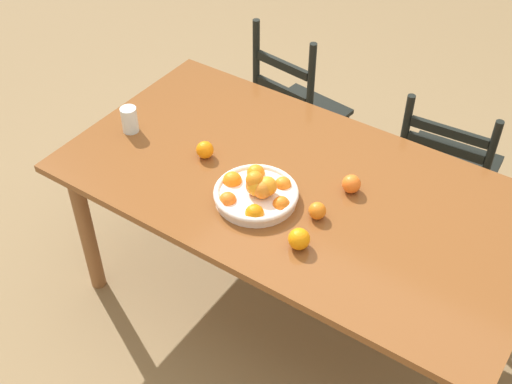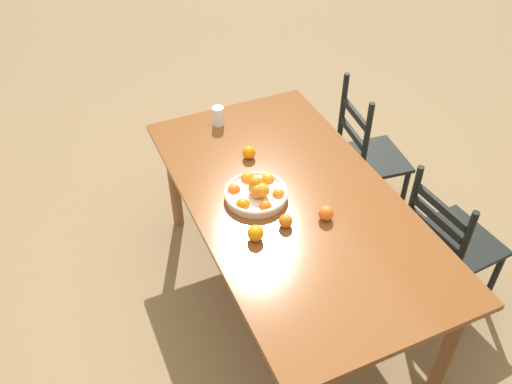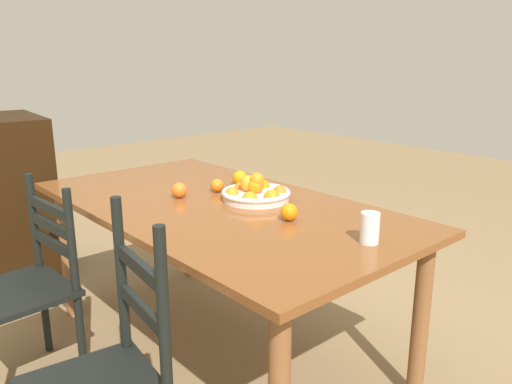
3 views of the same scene
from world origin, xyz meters
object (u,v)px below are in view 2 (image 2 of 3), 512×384
(orange_loose_2, at_px, (286,221))
(drinking_glass, at_px, (218,116))
(dining_table, at_px, (293,212))
(fruit_bowl, at_px, (256,192))
(orange_loose_1, at_px, (326,213))
(orange_loose_3, at_px, (249,153))
(chair_near_window, at_px, (367,158))
(chair_by_cabinet, at_px, (448,244))
(orange_loose_0, at_px, (256,233))

(orange_loose_2, xyz_separation_m, drinking_glass, (-0.95, 0.02, 0.02))
(dining_table, bearing_deg, fruit_bowl, -116.35)
(orange_loose_1, distance_m, orange_loose_3, 0.62)
(chair_near_window, relative_size, chair_by_cabinet, 1.08)
(chair_near_window, distance_m, orange_loose_0, 1.33)
(dining_table, relative_size, fruit_bowl, 5.81)
(orange_loose_1, relative_size, orange_loose_3, 1.01)
(orange_loose_0, xyz_separation_m, orange_loose_3, (-0.59, 0.22, -0.00))
(chair_by_cabinet, distance_m, orange_loose_2, 0.99)
(chair_by_cabinet, relative_size, fruit_bowl, 2.78)
(dining_table, relative_size, chair_by_cabinet, 2.09)
(orange_loose_1, bearing_deg, orange_loose_3, -166.13)
(dining_table, height_order, drinking_glass, drinking_glass)
(chair_by_cabinet, height_order, orange_loose_0, chair_by_cabinet)
(orange_loose_2, bearing_deg, dining_table, 141.92)
(dining_table, bearing_deg, orange_loose_2, -38.08)
(chair_by_cabinet, xyz_separation_m, orange_loose_3, (-0.77, -0.85, 0.36))
(orange_loose_0, height_order, drinking_glass, drinking_glass)
(fruit_bowl, xyz_separation_m, drinking_glass, (-0.71, 0.06, 0.02))
(orange_loose_2, relative_size, orange_loose_3, 0.91)
(chair_near_window, relative_size, orange_loose_1, 13.42)
(orange_loose_3, xyz_separation_m, drinking_glass, (-0.38, -0.04, 0.02))
(dining_table, xyz_separation_m, fruit_bowl, (-0.08, -0.17, 0.13))
(fruit_bowl, relative_size, orange_loose_3, 4.50)
(dining_table, xyz_separation_m, orange_loose_0, (0.18, -0.29, 0.13))
(chair_by_cabinet, xyz_separation_m, orange_loose_1, (-0.17, -0.70, 0.36))
(orange_loose_1, bearing_deg, chair_near_window, 132.93)
(dining_table, xyz_separation_m, chair_by_cabinet, (0.37, 0.78, -0.23))
(chair_by_cabinet, relative_size, drinking_glass, 7.87)
(orange_loose_1, bearing_deg, orange_loose_2, -99.90)
(dining_table, bearing_deg, drinking_glass, -172.31)
(dining_table, height_order, orange_loose_1, orange_loose_1)
(orange_loose_2, height_order, drinking_glass, drinking_glass)
(orange_loose_1, distance_m, drinking_glass, 1.00)
(orange_loose_1, height_order, drinking_glass, drinking_glass)
(orange_loose_1, distance_m, orange_loose_2, 0.21)
(chair_near_window, distance_m, orange_loose_1, 1.06)
(orange_loose_3, bearing_deg, orange_loose_2, -5.38)
(drinking_glass, bearing_deg, orange_loose_2, -1.07)
(chair_by_cabinet, relative_size, orange_loose_3, 12.51)
(fruit_bowl, distance_m, orange_loose_2, 0.25)
(chair_by_cabinet, xyz_separation_m, fruit_bowl, (-0.45, -0.95, 0.36))
(fruit_bowl, bearing_deg, chair_by_cabinet, 64.73)
(orange_loose_3, relative_size, drinking_glass, 0.63)
(fruit_bowl, bearing_deg, orange_loose_3, 162.79)
(drinking_glass, bearing_deg, chair_near_window, 71.37)
(chair_near_window, height_order, orange_loose_0, chair_near_window)
(orange_loose_1, bearing_deg, orange_loose_0, -91.97)
(chair_near_window, distance_m, orange_loose_3, 0.95)
(fruit_bowl, xyz_separation_m, orange_loose_2, (0.24, 0.05, -0.01))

